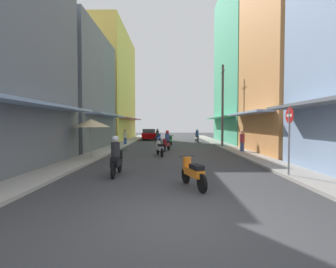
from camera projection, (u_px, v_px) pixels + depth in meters
name	position (u px, v px, depth m)	size (l,w,h in m)	color
ground_plane	(172.00, 149.00, 20.62)	(85.18, 85.18, 0.00)	#38383A
sidewalk_left	(112.00, 148.00, 20.67)	(1.55, 46.72, 0.12)	#ADA89E
sidewalk_right	(232.00, 148.00, 20.57)	(1.55, 46.72, 0.12)	#9E9991
building_left_mid	(67.00, 91.00, 20.81)	(7.05, 9.64, 9.65)	slate
building_left_far	(106.00, 87.00, 33.20)	(7.05, 13.52, 14.09)	#EFD159
building_right_mid	(298.00, 41.00, 17.25)	(7.05, 8.08, 15.65)	#D88C4C
building_right_far	(251.00, 64.00, 27.51)	(7.05, 11.90, 17.41)	#4CB28C
motorbike_silver	(160.00, 148.00, 16.16)	(0.66, 1.77, 0.96)	black
motorbike_green	(170.00, 140.00, 24.10)	(0.61, 1.79, 0.96)	black
motorbike_black	(116.00, 158.00, 9.84)	(0.55, 1.81, 1.58)	black
motorbike_blue	(158.00, 136.00, 28.98)	(0.69, 1.76, 1.58)	black
motorbike_orange	(193.00, 172.00, 7.97)	(0.76, 1.74, 0.96)	black
motorbike_maroon	(167.00, 142.00, 19.01)	(0.68, 1.77, 1.58)	black
motorbike_white	(197.00, 136.00, 28.22)	(0.55, 1.81, 1.58)	black
parked_car	(149.00, 134.00, 32.93)	(2.04, 4.21, 1.45)	#8C0000
pedestrian_midway	(242.00, 142.00, 17.68)	(0.34, 0.34, 1.60)	#334C8C
pedestrian_crossing	(125.00, 137.00, 24.32)	(0.34, 0.34, 1.57)	#334C8C
vendor_umbrella	(91.00, 123.00, 14.33)	(2.15, 2.15, 2.32)	#99999E
utility_pole	(223.00, 105.00, 21.74)	(0.20, 1.20, 7.20)	#4C4C4F
street_sign_no_entry	(289.00, 132.00, 9.32)	(0.07, 0.60, 2.65)	gray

